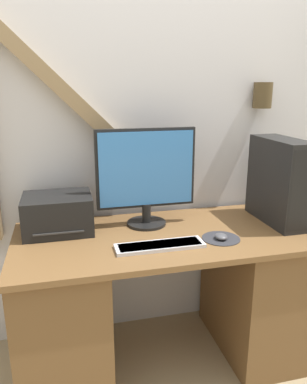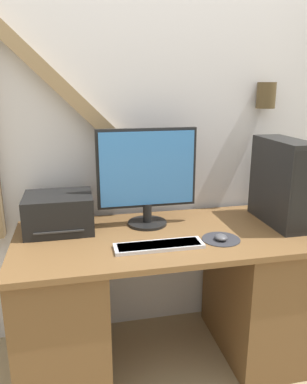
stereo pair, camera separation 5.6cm
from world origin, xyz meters
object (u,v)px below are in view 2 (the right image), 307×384
object	(u,v)px
monitor	(147,174)
keyboard	(159,246)
mouse	(221,237)
printer	(59,213)
computer_tower	(282,182)

from	to	relation	value
monitor	keyboard	xyz separation A→B (m)	(-0.01, -0.33, -0.29)
mouse	printer	xyz separation A→B (m)	(-0.81, 0.33, 0.08)
mouse	computer_tower	world-z (taller)	computer_tower
keyboard	mouse	distance (m)	0.33
keyboard	monitor	bearing A→B (deg)	88.70
computer_tower	printer	size ratio (longest dim) A/B	1.33
monitor	computer_tower	world-z (taller)	monitor
printer	mouse	bearing A→B (deg)	-22.06
keyboard	printer	size ratio (longest dim) A/B	1.22
keyboard	computer_tower	size ratio (longest dim) A/B	0.92
mouse	keyboard	bearing A→B (deg)	-177.46
printer	monitor	bearing A→B (deg)	-1.56
computer_tower	keyboard	bearing A→B (deg)	-165.55
computer_tower	mouse	bearing A→B (deg)	-157.16
monitor	computer_tower	xyz separation A→B (m)	(0.75, -0.13, -0.06)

